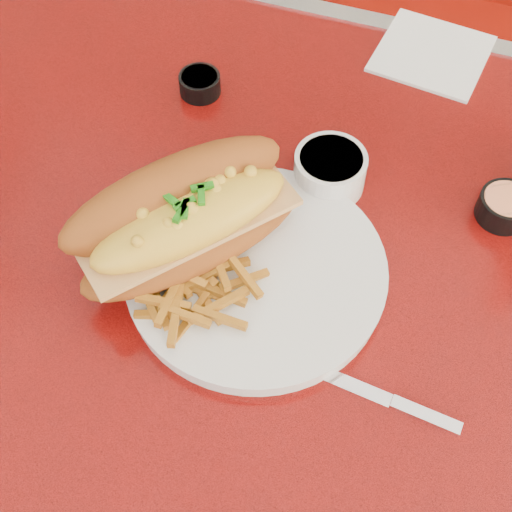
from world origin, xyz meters
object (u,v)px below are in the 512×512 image
(diner_table, at_px, (284,324))
(sauce_cup_right, at_px, (505,206))
(mac_hoagie, at_px, (185,217))
(sauce_cup_left, at_px, (200,83))
(fork, at_px, (316,244))
(booth_bench_far, at_px, (392,90))
(dinner_plate, at_px, (256,272))
(knife, at_px, (382,398))
(gravy_ramekin, at_px, (330,170))

(diner_table, height_order, sauce_cup_right, sauce_cup_right)
(mac_hoagie, distance_m, sauce_cup_left, 0.25)
(fork, bearing_deg, mac_hoagie, 79.99)
(fork, xyz_separation_m, sauce_cup_right, (0.18, 0.12, -0.00))
(booth_bench_far, height_order, mac_hoagie, booth_bench_far)
(dinner_plate, bearing_deg, diner_table, 63.85)
(diner_table, distance_m, mac_hoagie, 0.25)
(fork, bearing_deg, dinner_plate, 105.21)
(booth_bench_far, bearing_deg, mac_hoagie, -96.50)
(mac_hoagie, height_order, fork, mac_hoagie)
(sauce_cup_right, bearing_deg, knife, -105.94)
(mac_hoagie, xyz_separation_m, gravy_ramekin, (0.11, 0.14, -0.04))
(sauce_cup_right, bearing_deg, sauce_cup_left, 169.48)
(mac_hoagie, bearing_deg, sauce_cup_left, 58.63)
(gravy_ramekin, height_order, knife, gravy_ramekin)
(diner_table, relative_size, booth_bench_far, 1.03)
(diner_table, height_order, booth_bench_far, booth_bench_far)
(booth_bench_far, distance_m, mac_hoagie, 1.01)
(knife, bearing_deg, sauce_cup_left, 139.59)
(mac_hoagie, distance_m, knife, 0.26)
(mac_hoagie, relative_size, knife, 1.45)
(gravy_ramekin, relative_size, sauce_cup_left, 1.82)
(sauce_cup_right, bearing_deg, dinner_plate, -143.85)
(gravy_ramekin, bearing_deg, knife, -62.85)
(sauce_cup_right, distance_m, knife, 0.26)
(dinner_plate, bearing_deg, sauce_cup_right, 36.15)
(sauce_cup_left, distance_m, sauce_cup_right, 0.39)
(diner_table, bearing_deg, fork, 8.25)
(diner_table, height_order, knife, knife)
(sauce_cup_left, xyz_separation_m, sauce_cup_right, (0.38, -0.07, 0.00))
(mac_hoagie, bearing_deg, diner_table, -28.84)
(sauce_cup_left, bearing_deg, diner_table, -47.38)
(dinner_plate, xyz_separation_m, gravy_ramekin, (0.04, 0.15, 0.01))
(booth_bench_far, distance_m, sauce_cup_right, 0.87)
(sauce_cup_left, xyz_separation_m, knife, (0.31, -0.32, -0.01))
(dinner_plate, distance_m, gravy_ramekin, 0.15)
(dinner_plate, height_order, sauce_cup_left, sauce_cup_left)
(diner_table, xyz_separation_m, sauce_cup_right, (0.21, 0.12, 0.18))
(booth_bench_far, relative_size, gravy_ramekin, 12.20)
(dinner_plate, height_order, fork, same)
(gravy_ramekin, bearing_deg, mac_hoagie, -128.29)
(sauce_cup_left, height_order, knife, sauce_cup_left)
(mac_hoagie, bearing_deg, booth_bench_far, 32.87)
(diner_table, relative_size, knife, 6.80)
(gravy_ramekin, distance_m, sauce_cup_left, 0.21)
(booth_bench_far, bearing_deg, knife, -81.93)
(fork, bearing_deg, diner_table, 69.28)
(knife, bearing_deg, fork, 133.95)
(gravy_ramekin, height_order, sauce_cup_right, gravy_ramekin)
(dinner_plate, distance_m, mac_hoagie, 0.09)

